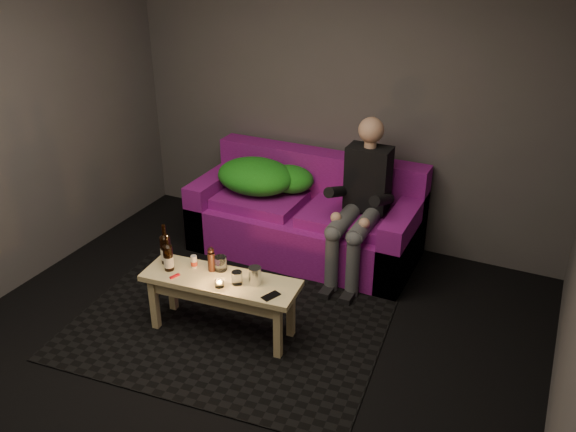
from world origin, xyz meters
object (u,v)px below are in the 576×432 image
(sofa, at_px, (307,219))
(beer_bottle_b, at_px, (168,257))
(steel_cup, at_px, (255,276))
(beer_bottle_a, at_px, (166,249))
(person, at_px, (361,198))
(coffee_table, at_px, (221,288))

(sofa, height_order, beer_bottle_b, sofa)
(sofa, bearing_deg, steel_cup, -81.53)
(beer_bottle_a, xyz_separation_m, beer_bottle_b, (0.07, -0.07, -0.01))
(person, height_order, beer_bottle_b, person)
(steel_cup, bearing_deg, coffee_table, -169.19)
(beer_bottle_a, relative_size, beer_bottle_b, 1.09)
(steel_cup, bearing_deg, beer_bottle_b, -170.69)
(person, height_order, beer_bottle_a, person)
(coffee_table, relative_size, steel_cup, 9.28)
(beer_bottle_b, bearing_deg, coffee_table, 8.34)
(beer_bottle_b, bearing_deg, beer_bottle_a, 135.22)
(beer_bottle_a, bearing_deg, person, 48.95)
(person, xyz_separation_m, beer_bottle_a, (-1.05, -1.20, -0.11))
(steel_cup, bearing_deg, beer_bottle_a, -177.58)
(person, height_order, steel_cup, person)
(sofa, xyz_separation_m, coffee_table, (-0.05, -1.38, 0.07))
(beer_bottle_a, bearing_deg, coffee_table, -2.18)
(sofa, xyz_separation_m, beer_bottle_a, (-0.51, -1.36, 0.26))
(sofa, bearing_deg, person, -16.46)
(sofa, relative_size, steel_cup, 15.86)
(person, xyz_separation_m, beer_bottle_b, (-0.97, -1.27, -0.12))
(steel_cup, bearing_deg, sofa, 98.47)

